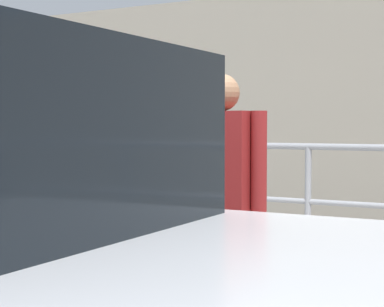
% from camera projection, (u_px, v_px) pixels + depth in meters
% --- Properties ---
extents(parking_meter, '(0.18, 0.19, 1.40)m').
position_uv_depth(parking_meter, '(158.00, 171.00, 4.02)').
color(parking_meter, slate).
rests_on(parking_meter, sidewalk_curb).
extents(pedestrian_at_meter, '(0.64, 0.48, 1.62)m').
position_uv_depth(pedestrian_at_meter, '(220.00, 195.00, 3.78)').
color(pedestrian_at_meter, black).
rests_on(pedestrian_at_meter, sidewalk_curb).
extents(background_railing, '(24.06, 0.06, 1.15)m').
position_uv_depth(background_railing, '(308.00, 181.00, 5.93)').
color(background_railing, gray).
rests_on(background_railing, sidewalk_curb).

